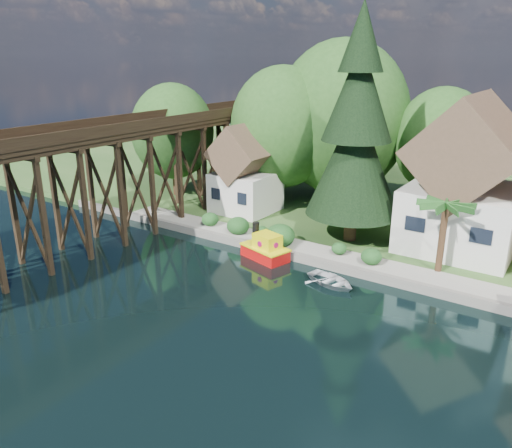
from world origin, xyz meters
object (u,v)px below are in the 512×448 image
object	(u,v)px
boat_white_a	(331,279)
palm_tree	(446,208)
tugboat	(266,249)
house_left	(466,185)
conifer	(356,132)
trestle_bridge	(124,170)
shed	(246,175)

from	to	relation	value
boat_white_a	palm_tree	bearing A→B (deg)	-32.30
palm_tree	tugboat	xyz separation A→B (m)	(-11.10, -3.55, -4.10)
house_left	palm_tree	bearing A→B (deg)	-89.40
palm_tree	house_left	bearing A→B (deg)	90.60
tugboat	palm_tree	bearing A→B (deg)	17.72
boat_white_a	conifer	bearing A→B (deg)	31.32
trestle_bridge	palm_tree	world-z (taller)	trestle_bridge
house_left	boat_white_a	bearing A→B (deg)	-117.65
tugboat	trestle_bridge	bearing A→B (deg)	-170.78
palm_tree	tugboat	bearing A→B (deg)	-162.28
conifer	tugboat	world-z (taller)	conifer
conifer	palm_tree	world-z (taller)	conifer
tugboat	boat_white_a	distance (m)	5.90
shed	boat_white_a	world-z (taller)	shed
trestle_bridge	conifer	bearing A→B (deg)	26.13
boat_white_a	shed	bearing A→B (deg)	72.16
house_left	shed	bearing A→B (deg)	-175.23
trestle_bridge	house_left	world-z (taller)	house_left
trestle_bridge	shed	distance (m)	10.69
palm_tree	trestle_bridge	bearing A→B (deg)	-166.62
conifer	tugboat	xyz separation A→B (m)	(-3.87, -5.82, -7.89)
trestle_bridge	tugboat	bearing A→B (deg)	9.22
trestle_bridge	boat_white_a	bearing A→B (deg)	2.44
palm_tree	conifer	bearing A→B (deg)	162.54
palm_tree	tugboat	world-z (taller)	palm_tree
shed	tugboat	bearing A→B (deg)	-46.73
house_left	boat_white_a	distance (m)	12.34
conifer	trestle_bridge	bearing A→B (deg)	-153.87
trestle_bridge	house_left	distance (m)	25.42
house_left	tugboat	bearing A→B (deg)	-141.18
trestle_bridge	house_left	xyz separation A→B (m)	(23.00, 10.83, -0.21)
conifer	palm_tree	bearing A→B (deg)	-17.46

